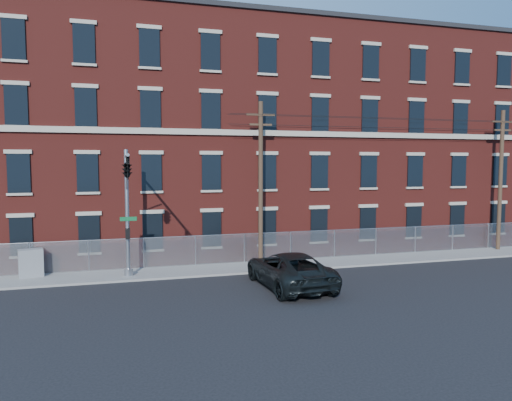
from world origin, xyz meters
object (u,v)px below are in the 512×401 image
Objects in this scene: traffic_signal_mast at (127,183)px; pickup_truck at (289,269)px; utility_pole_near at (261,180)px; utility_cabinet at (31,263)px.

traffic_signal_mast reaches higher than pickup_truck.
utility_pole_near is 13.89m from utility_cabinet.
traffic_signal_mast is 0.70× the size of utility_pole_near.
traffic_signal_mast is 7.67m from utility_cabinet.
traffic_signal_mast is at bearing -16.61° from pickup_truck.
utility_pole_near is 6.47× the size of utility_cabinet.
utility_cabinet is at bearing -25.35° from pickup_truck.
utility_pole_near is at bearing 23.14° from traffic_signal_mast.
utility_pole_near is (8.00, 3.42, -0.05)m from traffic_signal_mast.
utility_pole_near is at bearing -14.54° from utility_cabinet.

